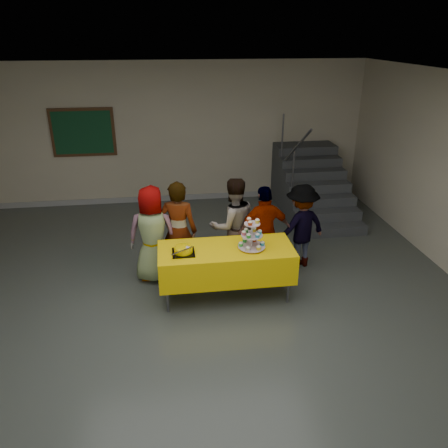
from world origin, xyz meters
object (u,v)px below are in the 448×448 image
object	(u,v)px
bear_cake	(183,249)
schoolchild_c	(233,226)
schoolchild_e	(301,227)
noticeboard	(83,132)
schoolchild_d	(264,232)
cupcake_stand	(252,237)
bake_table	(226,262)
staircase	(310,186)
schoolchild_b	(178,231)
schoolchild_a	(153,235)

from	to	relation	value
bear_cake	schoolchild_c	bearing A→B (deg)	44.73
bear_cake	schoolchild_e	size ratio (longest dim) A/B	0.26
schoolchild_c	noticeboard	bearing A→B (deg)	-62.57
schoolchild_d	cupcake_stand	bearing A→B (deg)	54.11
bake_table	staircase	xyz separation A→B (m)	(2.27, 3.17, -0.07)
schoolchild_b	schoolchild_e	size ratio (longest dim) A/B	1.13
cupcake_stand	bake_table	bearing A→B (deg)	172.30
noticeboard	schoolchild_a	bearing A→B (deg)	-67.29
cupcake_stand	noticeboard	world-z (taller)	noticeboard
cupcake_stand	schoolchild_b	distance (m)	1.20
bake_table	schoolchild_e	xyz separation A→B (m)	(1.30, 0.73, 0.14)
bear_cake	cupcake_stand	bearing A→B (deg)	1.13
bake_table	schoolchild_b	world-z (taller)	schoolchild_b
schoolchild_c	schoolchild_e	xyz separation A→B (m)	(1.09, -0.00, -0.08)
bake_table	schoolchild_a	bearing A→B (deg)	148.14
schoolchild_d	staircase	xyz separation A→B (m)	(1.61, 2.63, -0.24)
schoolchild_b	schoolchild_e	world-z (taller)	schoolchild_b
schoolchild_a	schoolchild_c	distance (m)	1.23
bear_cake	schoolchild_d	size ratio (longest dim) A/B	0.25
schoolchild_b	noticeboard	distance (m)	3.91
bake_table	schoolchild_a	world-z (taller)	schoolchild_a
schoolchild_c	bear_cake	bearing A→B (deg)	33.25
schoolchild_a	schoolchild_c	xyz separation A→B (m)	(1.23, 0.10, 0.02)
bake_table	staircase	world-z (taller)	staircase
schoolchild_a	schoolchild_b	size ratio (longest dim) A/B	0.96
schoolchild_c	cupcake_stand	bearing A→B (deg)	88.50
cupcake_stand	staircase	xyz separation A→B (m)	(1.92, 3.22, -0.45)
schoolchild_a	schoolchild_d	bearing A→B (deg)	-175.60
bear_cake	schoolchild_e	xyz separation A→B (m)	(1.89, 0.79, -0.13)
schoolchild_b	cupcake_stand	bearing A→B (deg)	159.06
schoolchild_e	noticeboard	bearing A→B (deg)	-61.79
bear_cake	staircase	bearing A→B (deg)	48.49
bake_table	noticeboard	distance (m)	4.80
schoolchild_b	staircase	size ratio (longest dim) A/B	0.65
staircase	bake_table	bearing A→B (deg)	-125.64
staircase	schoolchild_d	bearing A→B (deg)	-121.40
staircase	bear_cake	bearing A→B (deg)	-131.51
bear_cake	staircase	xyz separation A→B (m)	(2.86, 3.24, -0.34)
cupcake_stand	schoolchild_d	xyz separation A→B (m)	(0.32, 0.59, -0.21)
schoolchild_c	noticeboard	xyz separation A→B (m)	(-2.64, 3.27, 0.83)
schoolchild_a	schoolchild_e	world-z (taller)	schoolchild_a
schoolchild_c	schoolchild_a	bearing A→B (deg)	-6.84
bake_table	schoolchild_b	distance (m)	0.92
staircase	noticeboard	size ratio (longest dim) A/B	1.85
cupcake_stand	schoolchild_d	world-z (taller)	schoolchild_d
schoolchild_d	bear_cake	bearing A→B (deg)	18.12
schoolchild_e	staircase	xyz separation A→B (m)	(0.97, 2.44, -0.21)
bake_table	noticeboard	xyz separation A→B (m)	(-2.43, 4.01, 1.04)
schoolchild_d	schoolchild_a	bearing A→B (deg)	-10.71
bear_cake	schoolchild_b	distance (m)	0.70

